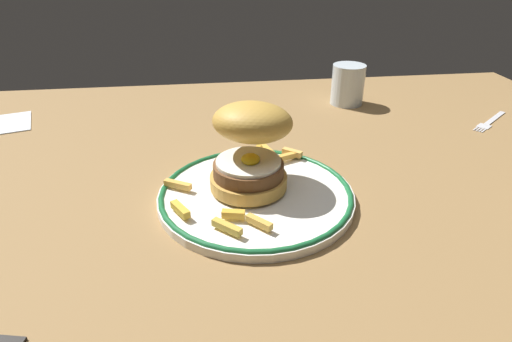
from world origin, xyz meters
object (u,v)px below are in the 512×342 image
at_px(dinner_plate, 256,195).
at_px(water_glass, 348,87).
at_px(burger, 251,143).
at_px(fork, 490,121).

xyz_separation_m(dinner_plate, water_glass, (0.25, 0.37, 0.03)).
distance_m(burger, water_glass, 0.43).
xyz_separation_m(water_glass, fork, (0.25, -0.15, -0.04)).
height_order(burger, water_glass, burger).
xyz_separation_m(dinner_plate, burger, (-0.00, 0.02, 0.07)).
height_order(burger, fork, burger).
bearing_deg(burger, dinner_plate, -81.02).
xyz_separation_m(burger, water_glass, (0.25, 0.35, -0.04)).
distance_m(dinner_plate, water_glass, 0.45).
bearing_deg(dinner_plate, water_glass, 56.04).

